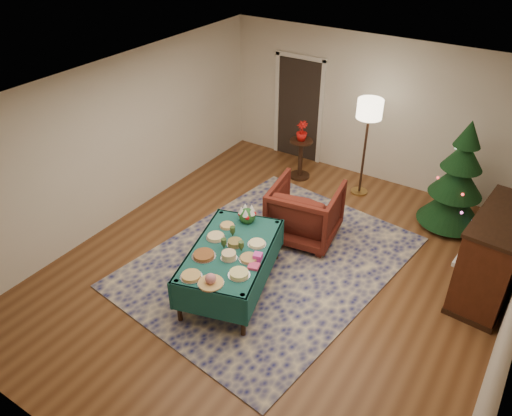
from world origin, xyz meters
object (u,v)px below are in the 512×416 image
Objects in this scene: floor_lamp at (369,115)px; potted_plant at (302,135)px; side_table at (300,159)px; armchair at (305,209)px; buffet_table at (231,257)px; gift_box at (258,257)px; christmas_tree at (458,181)px; piano at (494,257)px.

floor_lamp is 1.39m from potted_plant.
armchair is at bearing -59.49° from side_table.
buffet_table is 3.45m from side_table.
floor_lamp reaches higher than side_table.
armchair reaches higher than gift_box.
christmas_tree reaches higher than armchair.
side_table is at bearing -68.20° from armchair.
armchair is at bearing 95.59° from gift_box.
piano reaches higher than buffet_table.
buffet_table is 0.47m from gift_box.
christmas_tree is at bearing -6.27° from floor_lamp.
floor_lamp is at bearing -105.41° from armchair.
armchair is at bearing -176.30° from piano.
gift_box is 0.06× the size of christmas_tree.
armchair reaches higher than potted_plant.
gift_box is at bearing -90.84° from floor_lamp.
potted_plant is at bearing 157.76° from piano.
armchair is at bearing -96.70° from floor_lamp.
potted_plant is (-1.17, 3.36, 0.15)m from gift_box.
potted_plant is at bearing 109.26° from gift_box.
armchair is 2.00m from side_table.
christmas_tree is at bearing 62.18° from gift_box.
christmas_tree is (1.72, 3.25, 0.11)m from gift_box.
christmas_tree reaches higher than floor_lamp.
armchair reaches higher than buffet_table.
floor_lamp is 1.69m from side_table.
buffet_table is 1.90× the size of armchair.
armchair is 0.58× the size of floor_lamp.
floor_lamp is at bearing 147.56° from piano.
christmas_tree reaches higher than side_table.
potted_plant is 0.20× the size of christmas_tree.
potted_plant reaches higher than gift_box.
potted_plant reaches higher than buffet_table.
gift_box is 0.07× the size of piano.
potted_plant is at bearing -68.20° from armchair.
christmas_tree is at bearing -2.11° from potted_plant.
floor_lamp reaches higher than potted_plant.
christmas_tree is at bearing -148.03° from armchair.
armchair is 1.34× the size of side_table.
piano is (2.55, -1.62, -0.90)m from floor_lamp.
buffet_table is at bearing -123.36° from christmas_tree.
gift_box is at bearing -117.82° from christmas_tree.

